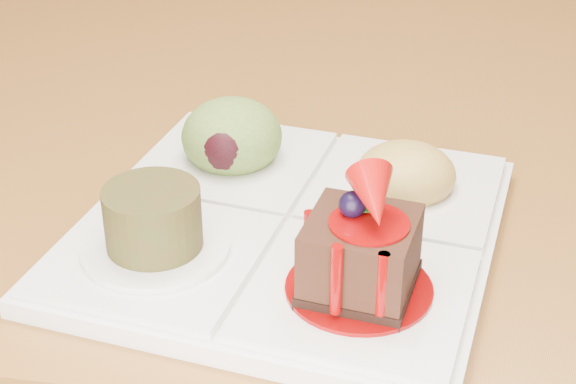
# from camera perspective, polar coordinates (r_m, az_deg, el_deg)

# --- Properties ---
(ground) EXTENTS (6.00, 6.00, 0.00)m
(ground) POSITION_cam_1_polar(r_m,az_deg,el_deg) (1.61, 5.54, -11.01)
(ground) COLOR #5A3319
(sampler_plate) EXTENTS (0.29, 0.29, 0.10)m
(sampler_plate) POSITION_cam_1_polar(r_m,az_deg,el_deg) (0.55, -0.07, -1.14)
(sampler_plate) COLOR silver
(sampler_plate) RESTS_ON dining_table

